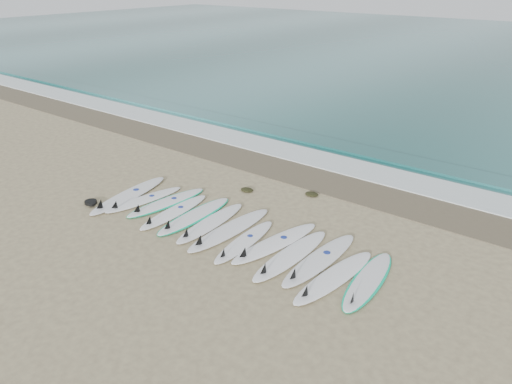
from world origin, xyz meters
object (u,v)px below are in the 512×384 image
Objects in this scene: surfboard_12 at (367,281)px; surfboard_6 at (228,230)px; surfboard_0 at (127,195)px; leash_coil at (91,202)px.

surfboard_6 is at bearing 175.04° from surfboard_12.
surfboard_0 is 1.20× the size of surfboard_12.
surfboard_0 is 1.06× the size of surfboard_6.
surfboard_6 reaches higher than leash_coil.
surfboard_12 is (6.99, 0.33, -0.02)m from surfboard_0.
surfboard_0 is 7.00m from surfboard_12.
surfboard_0 reaches higher than surfboard_6.
surfboard_0 is at bearing -175.58° from surfboard_6.
leash_coil is at bearing -125.47° from surfboard_0.
surfboard_0 is 3.46m from surfboard_6.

